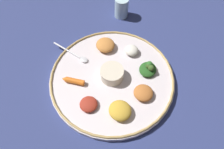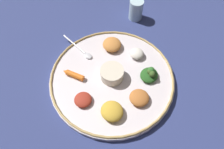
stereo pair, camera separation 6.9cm
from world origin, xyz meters
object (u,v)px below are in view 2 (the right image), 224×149
center_bowl (112,73)px  spoon (81,50)px  carrot_near_spoon (73,75)px  greens_pile (150,74)px  drinking_glass (136,11)px

center_bowl → spoon: bearing=70.9°
carrot_near_spoon → spoon: bearing=17.0°
center_bowl → greens_pile: 0.13m
greens_pile → drinking_glass: 0.33m
center_bowl → drinking_glass: size_ratio=0.93×
carrot_near_spoon → drinking_glass: size_ratio=0.93×
center_bowl → greens_pile: same height
spoon → drinking_glass: size_ratio=1.86×
center_bowl → drinking_glass: bearing=8.3°
greens_pile → drinking_glass: (0.28, 0.17, 0.00)m
spoon → carrot_near_spoon: 0.12m
center_bowl → drinking_glass: drinking_glass is taller
greens_pile → drinking_glass: size_ratio=0.90×
center_bowl → spoon: center_bowl is taller
carrot_near_spoon → center_bowl: bearing=-65.2°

